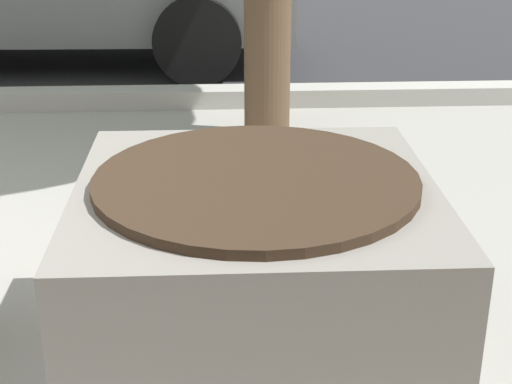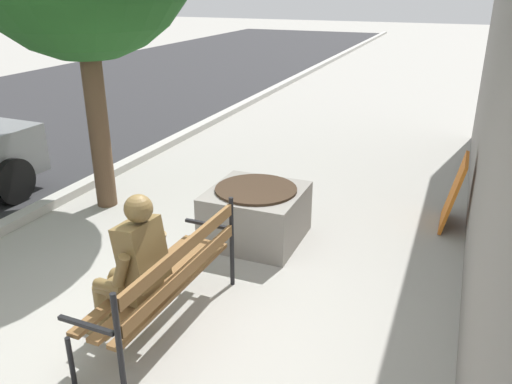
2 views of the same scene
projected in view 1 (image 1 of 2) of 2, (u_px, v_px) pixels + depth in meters
The scene contains 1 object.
concrete_planter at pixel (256, 276), 2.35m from camera, with size 1.05×1.05×0.65m.
Camera 1 is at (1.80, -2.10, 1.47)m, focal length 54.12 mm.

